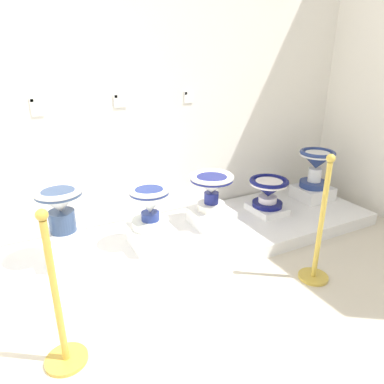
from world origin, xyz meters
TOP-DOWN VIEW (x-y plane):
  - ground_plane at (2.20, 0.86)m, footprint 6.40×5.73m
  - wall_back at (2.20, 2.96)m, footprint 4.60×0.06m
  - display_platform at (2.20, 2.38)m, footprint 3.98×1.05m
  - plinth_block_squat_floral at (1.18, 2.42)m, footprint 0.29×0.31m
  - antique_toilet_squat_floral at (1.18, 2.42)m, footprint 0.36×0.36m
  - plinth_block_rightmost at (1.87, 2.35)m, footprint 0.34×0.36m
  - antique_toilet_rightmost at (1.87, 2.35)m, footprint 0.35×0.35m
  - plinth_block_pale_glazed at (2.53, 2.47)m, footprint 0.37×0.36m
  - antique_toilet_pale_glazed at (2.53, 2.47)m, footprint 0.42×0.42m
  - plinth_block_tall_cobalt at (3.19, 2.43)m, footprint 0.32×0.38m
  - antique_toilet_tall_cobalt at (3.19, 2.43)m, footprint 0.40×0.40m
  - plinth_block_broad_patterned at (3.88, 2.48)m, footprint 0.39×0.35m
  - antique_toilet_broad_patterned at (3.88, 2.48)m, footprint 0.38×0.38m
  - info_placard_second at (1.16, 2.92)m, footprint 0.10×0.01m
  - info_placard_third at (1.85, 2.92)m, footprint 0.12×0.01m
  - info_placard_fourth at (2.53, 2.92)m, footprint 0.09×0.01m
  - stanchion_post_near_left at (1.00, 1.52)m, footprint 0.25×0.25m
  - stanchion_post_near_right at (2.90, 1.46)m, footprint 0.23×0.23m

SIDE VIEW (x-z plane):
  - ground_plane at x=2.20m, z-range -0.02..0.00m
  - display_platform at x=2.20m, z-range 0.00..0.12m
  - plinth_block_tall_cobalt at x=3.19m, z-range 0.12..0.19m
  - plinth_block_broad_patterned at x=3.88m, z-range 0.12..0.27m
  - plinth_block_pale_glazed at x=2.53m, z-range 0.12..0.27m
  - plinth_block_rightmost at x=1.87m, z-range 0.12..0.30m
  - plinth_block_squat_floral at x=1.18m, z-range 0.12..0.35m
  - stanchion_post_near_left at x=1.00m, z-range -0.19..0.79m
  - stanchion_post_near_right at x=2.90m, z-range -0.18..0.85m
  - antique_toilet_tall_cobalt at x=3.19m, z-range 0.23..0.53m
  - antique_toilet_pale_glazed at x=2.53m, z-range 0.34..0.70m
  - antique_toilet_rightmost at x=1.87m, z-range 0.34..0.70m
  - antique_toilet_broad_patterned at x=3.88m, z-range 0.34..0.76m
  - antique_toilet_squat_floral at x=1.18m, z-range 0.41..0.81m
  - info_placard_second at x=1.16m, z-range 1.21..1.36m
  - info_placard_fourth at x=2.53m, z-range 1.23..1.35m
  - info_placard_third at x=1.85m, z-range 1.23..1.35m
  - wall_back at x=2.20m, z-range 0.00..3.27m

